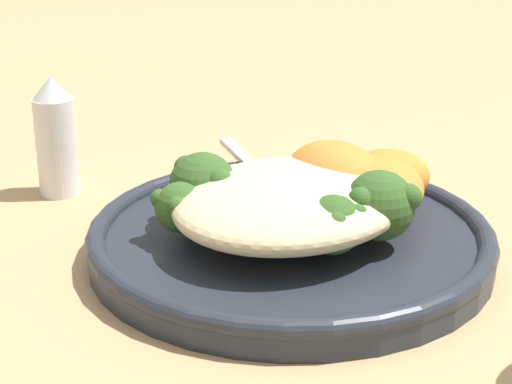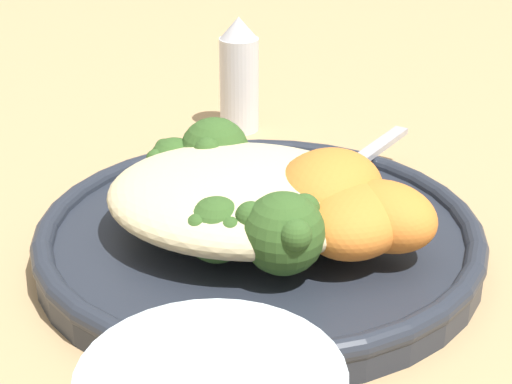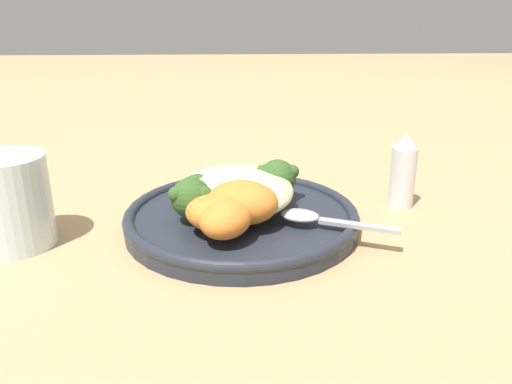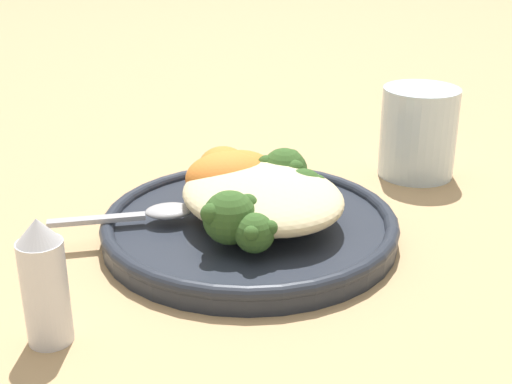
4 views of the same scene
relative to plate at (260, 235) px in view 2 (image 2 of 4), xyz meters
name	(u,v)px [view 2 (image 2 of 4)]	position (x,y,z in m)	size (l,w,h in m)	color
ground_plane	(226,252)	(-0.02, 0.00, -0.01)	(4.00, 4.00, 0.00)	tan
plate	(260,235)	(0.00, 0.00, 0.00)	(0.24, 0.24, 0.02)	#232833
quinoa_mound	(243,196)	(-0.01, -0.01, 0.03)	(0.14, 0.12, 0.03)	beige
broccoli_stalk_0	(222,156)	(-0.03, 0.04, 0.03)	(0.08, 0.05, 0.04)	#9EBC66
broccoli_stalk_1	(199,170)	(-0.04, 0.03, 0.02)	(0.11, 0.04, 0.03)	#9EBC66
broccoli_stalk_2	(229,197)	(-0.02, 0.00, 0.02)	(0.07, 0.06, 0.03)	#9EBC66
broccoli_stalk_3	(228,224)	(-0.01, -0.04, 0.03)	(0.05, 0.10, 0.03)	#9EBC66
broccoli_stalk_4	(284,228)	(0.02, -0.04, 0.03)	(0.04, 0.10, 0.04)	#9EBC66
sweet_potato_chunk_0	(330,188)	(0.04, 0.00, 0.03)	(0.07, 0.06, 0.04)	orange
sweet_potato_chunk_1	(355,219)	(0.05, -0.02, 0.03)	(0.06, 0.05, 0.03)	orange
sweet_potato_chunk_2	(385,216)	(0.07, -0.02, 0.03)	(0.06, 0.04, 0.03)	orange
spoon	(343,169)	(0.04, 0.07, 0.01)	(0.06, 0.11, 0.01)	#A3A3A8
salt_shaker	(239,75)	(-0.05, 0.18, 0.03)	(0.03, 0.03, 0.09)	silver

